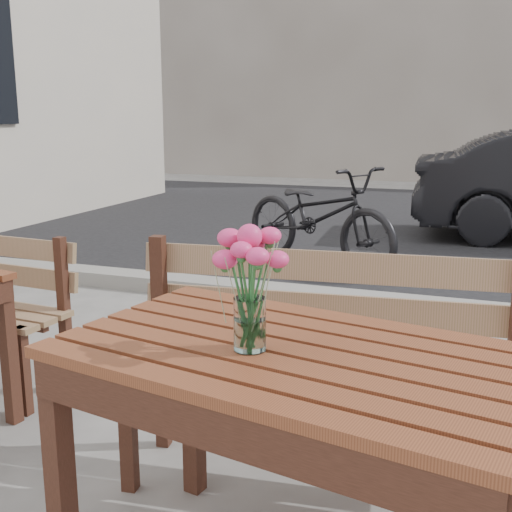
{
  "coord_description": "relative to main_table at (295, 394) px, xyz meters",
  "views": [
    {
      "loc": [
        0.53,
        -1.56,
        1.42
      ],
      "look_at": [
        -0.03,
        0.03,
        1.05
      ],
      "focal_mm": 45.0,
      "sensor_mm": 36.0,
      "label": 1
    }
  ],
  "objects": [
    {
      "name": "street",
      "position": [
        -0.09,
        5.04,
        -0.64
      ],
      "size": [
        30.0,
        8.12,
        0.12
      ],
      "color": "black",
      "rests_on": "ground"
    },
    {
      "name": "main_bench",
      "position": [
        -0.08,
        0.7,
        -0.09
      ],
      "size": [
        1.58,
        0.61,
        0.95
      ],
      "rotation": [
        0.0,
        0.0,
        0.11
      ],
      "color": "olive",
      "rests_on": "ground"
    },
    {
      "name": "backdrop_buildings",
      "position": [
        0.08,
        14.37,
        2.94
      ],
      "size": [
        15.5,
        4.0,
        8.0
      ],
      "color": "gray",
      "rests_on": "ground"
    },
    {
      "name": "bicycle",
      "position": [
        -1.0,
        4.25,
        -0.18
      ],
      "size": [
        1.92,
        1.43,
        0.96
      ],
      "primitive_type": "imported",
      "rotation": [
        0.0,
        0.0,
        1.08
      ],
      "color": "black",
      "rests_on": "ground"
    },
    {
      "name": "main_table",
      "position": [
        0.0,
        0.0,
        0.0
      ],
      "size": [
        1.42,
        0.99,
        0.8
      ],
      "rotation": [
        0.0,
        0.0,
        -0.2
      ],
      "color": "brown",
      "rests_on": "ground"
    },
    {
      "name": "main_vase",
      "position": [
        -0.11,
        -0.05,
        0.34
      ],
      "size": [
        0.19,
        0.19,
        0.34
      ],
      "color": "white",
      "rests_on": "main_table"
    }
  ]
}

